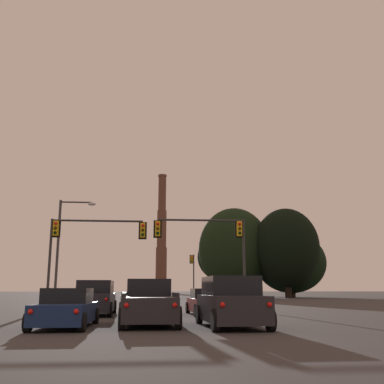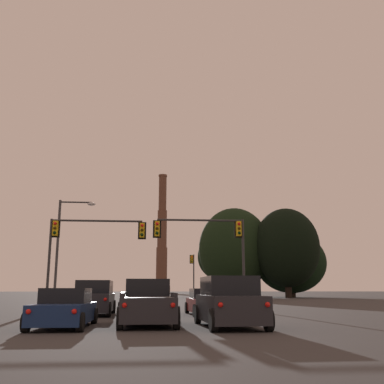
{
  "view_description": "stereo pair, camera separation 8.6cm",
  "coord_description": "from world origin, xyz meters",
  "px_view_note": "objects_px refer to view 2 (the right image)",
  "views": [
    {
      "loc": [
        0.02,
        -1.97,
        1.38
      ],
      "look_at": [
        5.68,
        59.06,
        14.7
      ],
      "focal_mm": 42.0,
      "sensor_mm": 36.0,
      "label": 1
    },
    {
      "loc": [
        0.11,
        -1.98,
        1.38
      ],
      "look_at": [
        5.68,
        59.06,
        14.7
      ],
      "focal_mm": 42.0,
      "sensor_mm": 36.0,
      "label": 2
    }
  ],
  "objects_px": {
    "sedan_left_lane_second": "(65,309)",
    "street_lamp": "(63,241)",
    "sedan_right_lane_front": "(206,302)",
    "suv_left_lane_front": "(94,298)",
    "traffic_light_overhead_left": "(83,239)",
    "traffic_light_far_right": "(193,270)",
    "smokestack": "(162,245)",
    "pickup_truck_center_lane_front": "(144,300)",
    "pickup_truck_center_lane_second": "(148,304)",
    "traffic_light_overhead_right": "(213,239)",
    "suv_right_lane_second": "(229,302)"
  },
  "relations": [
    {
      "from": "sedan_right_lane_front",
      "to": "suv_right_lane_second",
      "type": "distance_m",
      "value": 8.3
    },
    {
      "from": "sedan_left_lane_second",
      "to": "pickup_truck_center_lane_second",
      "type": "bearing_deg",
      "value": 20.5
    },
    {
      "from": "traffic_light_overhead_right",
      "to": "pickup_truck_center_lane_second",
      "type": "bearing_deg",
      "value": -109.66
    },
    {
      "from": "sedan_right_lane_front",
      "to": "traffic_light_overhead_right",
      "type": "xyz_separation_m",
      "value": [
        1.21,
        5.67,
        4.16
      ]
    },
    {
      "from": "sedan_left_lane_second",
      "to": "smokestack",
      "type": "bearing_deg",
      "value": 87.12
    },
    {
      "from": "suv_right_lane_second",
      "to": "traffic_light_overhead_left",
      "type": "distance_m",
      "value": 17.18
    },
    {
      "from": "sedan_right_lane_front",
      "to": "suv_left_lane_front",
      "type": "xyz_separation_m",
      "value": [
        -6.17,
        0.07,
        0.23
      ]
    },
    {
      "from": "pickup_truck_center_lane_second",
      "to": "sedan_left_lane_second",
      "type": "bearing_deg",
      "value": -160.38
    },
    {
      "from": "pickup_truck_center_lane_second",
      "to": "suv_left_lane_front",
      "type": "bearing_deg",
      "value": 112.41
    },
    {
      "from": "suv_right_lane_second",
      "to": "pickup_truck_center_lane_front",
      "type": "bearing_deg",
      "value": 111.06
    },
    {
      "from": "sedan_right_lane_front",
      "to": "smokestack",
      "type": "distance_m",
      "value": 141.89
    },
    {
      "from": "sedan_left_lane_second",
      "to": "street_lamp",
      "type": "height_order",
      "value": "street_lamp"
    },
    {
      "from": "sedan_right_lane_front",
      "to": "traffic_light_overhead_right",
      "type": "height_order",
      "value": "traffic_light_overhead_right"
    },
    {
      "from": "pickup_truck_center_lane_front",
      "to": "smokestack",
      "type": "xyz_separation_m",
      "value": [
        4.3,
        141.43,
        16.55
      ]
    },
    {
      "from": "traffic_light_overhead_left",
      "to": "suv_right_lane_second",
      "type": "bearing_deg",
      "value": -62.38
    },
    {
      "from": "street_lamp",
      "to": "sedan_left_lane_second",
      "type": "bearing_deg",
      "value": -78.6
    },
    {
      "from": "sedan_left_lane_second",
      "to": "suv_left_lane_front",
      "type": "height_order",
      "value": "suv_left_lane_front"
    },
    {
      "from": "pickup_truck_center_lane_front",
      "to": "smokestack",
      "type": "bearing_deg",
      "value": 90.97
    },
    {
      "from": "sedan_left_lane_second",
      "to": "suv_right_lane_second",
      "type": "bearing_deg",
      "value": -3.96
    },
    {
      "from": "pickup_truck_center_lane_second",
      "to": "traffic_light_overhead_left",
      "type": "xyz_separation_m",
      "value": [
        -4.69,
        13.25,
        4.02
      ]
    },
    {
      "from": "pickup_truck_center_lane_front",
      "to": "traffic_light_far_right",
      "type": "distance_m",
      "value": 41.4
    },
    {
      "from": "sedan_right_lane_front",
      "to": "pickup_truck_center_lane_front",
      "type": "xyz_separation_m",
      "value": [
        -3.43,
        -0.53,
        0.14
      ]
    },
    {
      "from": "pickup_truck_center_lane_second",
      "to": "street_lamp",
      "type": "bearing_deg",
      "value": 110.51
    },
    {
      "from": "sedan_left_lane_second",
      "to": "traffic_light_overhead_right",
      "type": "xyz_separation_m",
      "value": [
        7.5,
        13.56,
        4.16
      ]
    },
    {
      "from": "pickup_truck_center_lane_second",
      "to": "traffic_light_overhead_right",
      "type": "distance_m",
      "value": 13.77
    },
    {
      "from": "suv_left_lane_front",
      "to": "traffic_light_overhead_left",
      "type": "height_order",
      "value": "traffic_light_overhead_left"
    },
    {
      "from": "suv_right_lane_second",
      "to": "street_lamp",
      "type": "xyz_separation_m",
      "value": [
        -9.82,
        18.72,
        4.21
      ]
    },
    {
      "from": "sedan_right_lane_front",
      "to": "traffic_light_overhead_right",
      "type": "bearing_deg",
      "value": 76.15
    },
    {
      "from": "pickup_truck_center_lane_front",
      "to": "smokestack",
      "type": "relative_size",
      "value": 0.13
    },
    {
      "from": "traffic_light_far_right",
      "to": "street_lamp",
      "type": "height_order",
      "value": "street_lamp"
    },
    {
      "from": "suv_right_lane_second",
      "to": "traffic_light_overhead_left",
      "type": "relative_size",
      "value": 0.72
    },
    {
      "from": "traffic_light_overhead_right",
      "to": "traffic_light_overhead_left",
      "type": "height_order",
      "value": "traffic_light_overhead_right"
    },
    {
      "from": "sedan_right_lane_front",
      "to": "smokestack",
      "type": "height_order",
      "value": "smokestack"
    },
    {
      "from": "suv_left_lane_front",
      "to": "traffic_light_overhead_left",
      "type": "xyz_separation_m",
      "value": [
        -1.74,
        6.45,
        3.92
      ]
    },
    {
      "from": "suv_left_lane_front",
      "to": "traffic_light_far_right",
      "type": "xyz_separation_m",
      "value": [
        9.16,
        40.16,
        3.26
      ]
    },
    {
      "from": "street_lamp",
      "to": "smokestack",
      "type": "distance_m",
      "value": 131.5
    },
    {
      "from": "traffic_light_overhead_left",
      "to": "traffic_light_far_right",
      "type": "height_order",
      "value": "traffic_light_far_right"
    },
    {
      "from": "suv_left_lane_front",
      "to": "suv_right_lane_second",
      "type": "bearing_deg",
      "value": -55.32
    },
    {
      "from": "pickup_truck_center_lane_second",
      "to": "traffic_light_overhead_right",
      "type": "xyz_separation_m",
      "value": [
        4.43,
        12.4,
        4.02
      ]
    },
    {
      "from": "sedan_right_lane_front",
      "to": "suv_left_lane_front",
      "type": "height_order",
      "value": "suv_left_lane_front"
    },
    {
      "from": "sedan_right_lane_front",
      "to": "traffic_light_overhead_right",
      "type": "relative_size",
      "value": 0.73
    },
    {
      "from": "pickup_truck_center_lane_front",
      "to": "traffic_light_overhead_left",
      "type": "relative_size",
      "value": 0.82
    },
    {
      "from": "sedan_right_lane_front",
      "to": "suv_right_lane_second",
      "type": "xyz_separation_m",
      "value": [
        -0.16,
        -8.3,
        0.23
      ]
    },
    {
      "from": "pickup_truck_center_lane_front",
      "to": "street_lamp",
      "type": "relative_size",
      "value": 0.67
    },
    {
      "from": "sedan_right_lane_front",
      "to": "suv_right_lane_second",
      "type": "relative_size",
      "value": 0.96
    },
    {
      "from": "smokestack",
      "to": "traffic_light_far_right",
      "type": "bearing_deg",
      "value": -88.79
    },
    {
      "from": "sedan_left_lane_second",
      "to": "sedan_right_lane_front",
      "type": "height_order",
      "value": "same"
    },
    {
      "from": "traffic_light_far_right",
      "to": "pickup_truck_center_lane_second",
      "type": "bearing_deg",
      "value": -97.53
    },
    {
      "from": "sedan_right_lane_front",
      "to": "traffic_light_overhead_right",
      "type": "distance_m",
      "value": 7.13
    },
    {
      "from": "sedan_left_lane_second",
      "to": "sedan_right_lane_front",
      "type": "relative_size",
      "value": 0.99
    }
  ]
}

